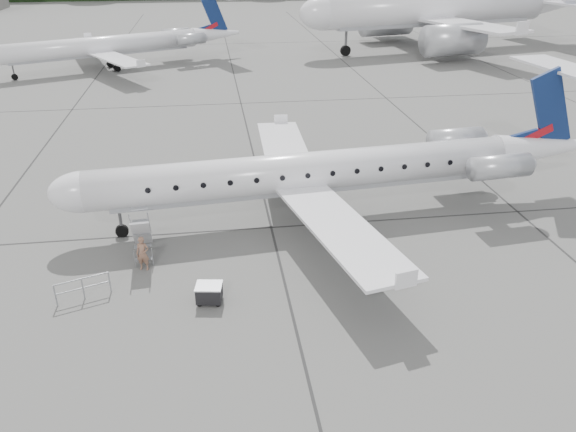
{
  "coord_description": "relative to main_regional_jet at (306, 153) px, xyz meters",
  "views": [
    {
      "loc": [
        -7.37,
        -21.51,
        13.74
      ],
      "look_at": [
        -4.18,
        1.29,
        2.3
      ],
      "focal_mm": 35.0,
      "sensor_mm": 36.0,
      "label": 1
    }
  ],
  "objects": [
    {
      "name": "ground",
      "position": [
        2.64,
        -5.64,
        -3.69
      ],
      "size": [
        320.0,
        320.0,
        0.0
      ],
      "primitive_type": "plane",
      "color": "slate",
      "rests_on": "ground"
    },
    {
      "name": "main_regional_jet",
      "position": [
        0.0,
        0.0,
        0.0
      ],
      "size": [
        30.62,
        23.39,
        7.37
      ],
      "primitive_type": null,
      "rotation": [
        0.0,
        0.0,
        0.1
      ],
      "color": "white",
      "rests_on": "ground"
    },
    {
      "name": "airstair",
      "position": [
        -8.35,
        -3.04,
        -2.53
      ],
      "size": [
        1.07,
        2.34,
        2.31
      ],
      "primitive_type": null,
      "rotation": [
        0.0,
        0.0,
        0.1
      ],
      "color": "white",
      "rests_on": "ground"
    },
    {
      "name": "passenger",
      "position": [
        -8.23,
        -4.32,
        -2.86
      ],
      "size": [
        0.67,
        0.52,
        1.65
      ],
      "primitive_type": "imported",
      "rotation": [
        0.0,
        0.0,
        -0.22
      ],
      "color": "#845C48",
      "rests_on": "ground"
    },
    {
      "name": "safety_railing",
      "position": [
        -10.54,
        -6.4,
        -3.19
      ],
      "size": [
        2.1,
        0.82,
        1.0
      ],
      "primitive_type": null,
      "rotation": [
        0.0,
        0.0,
        0.34
      ],
      "color": "gray",
      "rests_on": "ground"
    },
    {
      "name": "baggage_cart",
      "position": [
        -5.28,
        -7.38,
        -3.24
      ],
      "size": [
        1.15,
        0.99,
        0.9
      ],
      "primitive_type": null,
      "rotation": [
        0.0,
        0.0,
        -0.16
      ],
      "color": "black",
      "rests_on": "ground"
    },
    {
      "name": "bg_regional_left",
      "position": [
        -16.65,
        40.77,
        0.08
      ],
      "size": [
        34.59,
        30.51,
        7.52
      ],
      "primitive_type": null,
      "rotation": [
        0.0,
        0.0,
        0.42
      ],
      "color": "white",
      "rests_on": "ground"
    }
  ]
}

